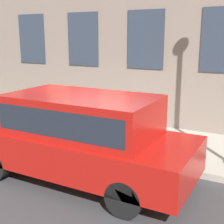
{
  "coord_description": "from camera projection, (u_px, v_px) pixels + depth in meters",
  "views": [
    {
      "loc": [
        -6.34,
        -3.8,
        2.99
      ],
      "look_at": [
        0.64,
        -0.05,
        1.05
      ],
      "focal_mm": 50.0,
      "sensor_mm": 36.0,
      "label": 1
    }
  ],
  "objects": [
    {
      "name": "person",
      "position": [
        100.0,
        117.0,
        8.4
      ],
      "size": [
        0.29,
        0.19,
        1.21
      ],
      "rotation": [
        0.0,
        0.0,
        -2.53
      ],
      "color": "#232328",
      "rests_on": "sidewalk"
    },
    {
      "name": "parked_truck_red_near",
      "position": [
        80.0,
        133.0,
        6.48
      ],
      "size": [
        1.95,
        4.92,
        1.83
      ],
      "color": "black",
      "rests_on": "ground_plane"
    },
    {
      "name": "ground_plane",
      "position": [
        98.0,
        157.0,
        7.88
      ],
      "size": [
        80.0,
        80.0,
        0.0
      ],
      "primitive_type": "plane",
      "color": "#38383A"
    },
    {
      "name": "fire_hydrant",
      "position": [
        124.0,
        132.0,
        8.05
      ],
      "size": [
        0.29,
        0.41,
        0.83
      ],
      "color": "gold",
      "rests_on": "sidewalk"
    },
    {
      "name": "sidewalk",
      "position": [
        124.0,
        138.0,
        9.12
      ],
      "size": [
        2.95,
        60.0,
        0.15
      ],
      "color": "#A8A093",
      "rests_on": "ground_plane"
    }
  ]
}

